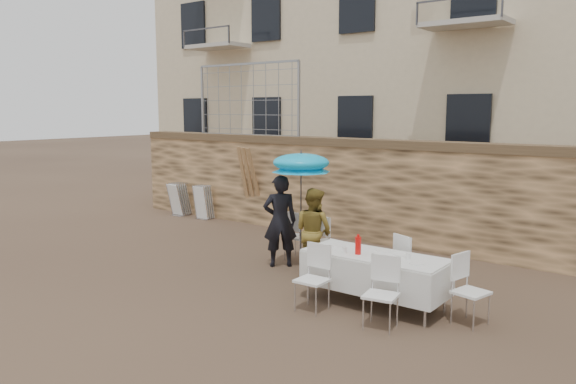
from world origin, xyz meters
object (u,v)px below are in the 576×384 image
Objects in this scene: umbrella at (301,166)px; chair_stack_left at (184,198)px; banquet_table at (375,257)px; table_chair_back at (410,264)px; woman_dress at (314,231)px; couple_chair_left at (298,235)px; couple_chair_right at (328,240)px; man_suit at (280,221)px; soda_bottle at (358,246)px; table_chair_front_left at (312,278)px; table_chair_side at (471,290)px; table_chair_front_right at (381,294)px; chair_stack_right at (207,201)px.

umbrella is 2.17× the size of chair_stack_left.
table_chair_back reaches higher than banquet_table.
umbrella is 2.08× the size of table_chair_back.
couple_chair_left is at bearing -28.29° from woman_dress.
couple_chair_right is at bearing -76.84° from woman_dress.
man_suit reaches higher than soda_bottle.
banquet_table is 2.19× the size of table_chair_front_left.
couple_chair_left and table_chair_side have the same top height.
woman_dress reaches higher than couple_chair_left.
soda_bottle is 0.84m from table_chair_front_left.
soda_bottle is at bearing 154.34° from woman_dress.
table_chair_front_right is (2.90, -1.57, -0.37)m from man_suit.
chair_stack_right is at bearing 141.13° from table_chair_front_right.
woman_dress is 6.48m from chair_stack_left.
banquet_table is (2.40, -1.37, 0.25)m from couple_chair_left.
table_chair_back is 7.37m from chair_stack_right.
banquet_table is 2.19× the size of table_chair_side.
table_chair_front_right is 1.00× the size of table_chair_side.
woman_dress is (0.75, 0.00, -0.09)m from man_suit.
soda_bottle is 0.28× the size of chair_stack_right.
couple_chair_right is (0.70, 0.00, 0.00)m from couple_chair_left.
couple_chair_left and couple_chair_right have the same top height.
chair_stack_right is at bearing -17.50° from woman_dress.
table_chair_side is at bearing -13.48° from umbrella.
soda_bottle reaches higher than table_chair_front_right.
couple_chair_left is at bearing 11.63° from table_chair_back.
woman_dress is at bearing 103.33° from couple_chair_right.
chair_stack_left is at bearing 157.59° from umbrella.
man_suit reaches higher than woman_dress.
chair_stack_left is at bearing -14.08° from woman_dress.
chair_stack_right is (0.90, 0.00, 0.00)m from chair_stack_left.
chair_stack_right is at bearing -73.22° from man_suit.
banquet_table is at bearing -22.98° from chair_stack_left.
couple_chair_left reaches higher than chair_stack_right.
table_chair_front_right is 1.04× the size of chair_stack_right.
man_suit reaches higher than banquet_table.
table_chair_front_right is (1.10, 0.00, 0.00)m from table_chair_front_left.
woman_dress reaches higher than soda_bottle.
couple_chair_right and table_chair_front_left have the same top height.
table_chair_side is (1.60, 0.25, -0.43)m from soda_bottle.
table_chair_front_right is (2.15, -1.57, -0.28)m from woman_dress.
table_chair_front_left is (-0.60, -0.75, -0.25)m from banquet_table.
chair_stack_right is at bearing 154.33° from banquet_table.
woman_dress is at bearing 23.42° from table_chair_back.
soda_bottle is 8.20m from chair_stack_left.
man_suit is 1.77× the size of table_chair_front_left.
man_suit is at bearing 161.25° from banquet_table.
umbrella is at bearing -22.41° from chair_stack_left.
woman_dress is at bearing -25.47° from chair_stack_right.
couple_chair_right is at bearing 81.53° from table_chair_side.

